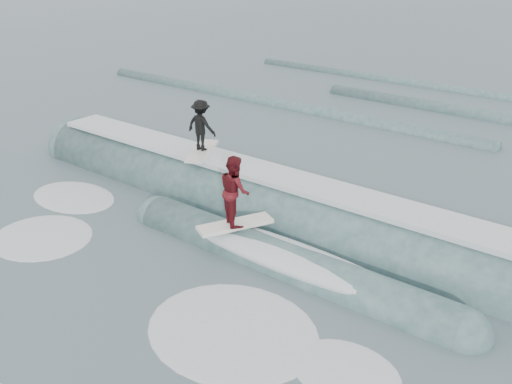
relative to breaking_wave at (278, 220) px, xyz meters
The scene contains 6 objects.
ground 3.91m from the breaking_wave, 93.96° to the right, with size 160.00×160.00×0.00m, color #40575D.
breaking_wave is the anchor object (origin of this frame).
surfer_black 3.81m from the breaking_wave, behind, with size 1.37×2.04×1.69m.
surfer_red 2.41m from the breaking_wave, 90.94° to the right, with size 1.40×2.03×1.95m.
whitewater 4.99m from the breaking_wave, 94.56° to the right, with size 13.01×8.34×0.10m.
far_swells 13.80m from the breaking_wave, 95.18° to the left, with size 34.32×8.65×0.80m.
Camera 1 is at (8.71, -8.10, 7.51)m, focal length 40.00 mm.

